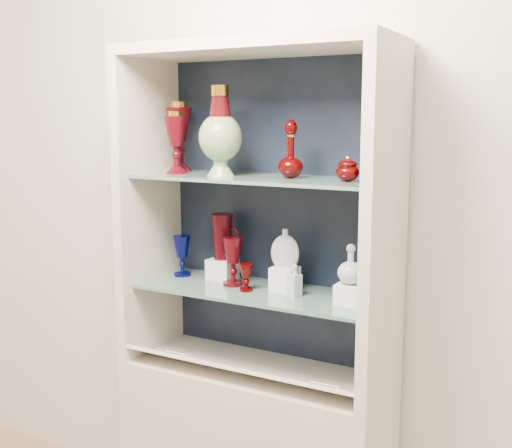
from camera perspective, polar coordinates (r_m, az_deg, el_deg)
The scene contains 28 objects.
wall_back at distance 2.50m, azimuth 2.43°, elevation 2.98°, with size 3.50×0.02×2.80m, color beige.
cabinet_back_panel at distance 2.48m, azimuth 2.11°, elevation 1.20°, with size 0.98×0.02×1.15m, color black.
cabinet_side_left at distance 2.58m, azimuth -9.39°, elevation 1.38°, with size 0.04×0.40×1.15m, color beige.
cabinet_side_right at distance 2.13m, azimuth 11.39°, elevation -0.35°, with size 0.04×0.40×1.15m, color beige.
cabinet_top_cap at distance 2.30m, azimuth 0.00°, elevation 15.41°, with size 1.00×0.40×0.04m, color beige.
shelf_lower at distance 2.39m, azimuth 0.23°, elevation -5.99°, with size 0.92×0.34×0.01m, color slate.
shelf_upper at distance 2.32m, azimuth 0.24°, elevation 4.08°, with size 0.92×0.34×0.01m, color slate.
label_ledge at distance 2.37m, azimuth -1.31°, elevation -12.89°, with size 0.92×0.18×0.01m, color beige.
label_card_0 at distance 2.23m, azimuth 6.42°, elevation -14.03°, with size 0.10×0.07×0.00m, color white.
label_card_1 at distance 2.50m, azimuth -6.59°, elevation -11.40°, with size 0.10×0.07×0.00m, color white.
pedestal_lamp_left at distance 2.57m, azimuth -6.82°, elevation 7.70°, with size 0.10×0.10×0.27m, color #4C060D, non-canonical shape.
pedestal_lamp_right at distance 2.47m, azimuth -7.10°, elevation 7.19°, with size 0.09×0.09×0.23m, color #4C060D, non-canonical shape.
enamel_urn at distance 2.34m, azimuth -3.20°, elevation 8.24°, with size 0.16×0.16×0.32m, color #094A19, non-canonical shape.
ruby_decanter_a at distance 2.26m, azimuth 3.12°, elevation 6.98°, with size 0.09×0.09×0.23m, color #420000, non-canonical shape.
ruby_decanter_b at distance 2.14m, azimuth 10.51°, elevation 6.38°, with size 0.09×0.09×0.20m, color #420000, non-canonical shape.
lidded_bowl at distance 2.16m, azimuth 8.15°, elevation 4.94°, with size 0.08×0.08×0.09m, color #420000, non-canonical shape.
cobalt_goblet at distance 2.60m, azimuth -6.59°, elevation -2.83°, with size 0.07×0.07×0.16m, color #010346, non-canonical shape.
ruby_goblet_tall at distance 2.43m, azimuth -2.06°, elevation -3.34°, with size 0.08×0.08×0.19m, color #4C060D, non-canonical shape.
ruby_goblet_small at distance 2.36m, azimuth -0.88°, elevation -4.76°, with size 0.05×0.05×0.10m, color #420000, non-canonical shape.
riser_ruby_pitcher at distance 2.54m, azimuth -3.00°, elevation -4.00°, with size 0.10×0.10×0.08m, color silver.
ruby_pitcher at distance 2.52m, azimuth -3.02°, elevation -1.12°, with size 0.13×0.09×0.18m, color #4C060D, non-canonical shape.
clear_square_bottle at distance 2.29m, azimuth 3.44°, elevation -5.01°, with size 0.04×0.04×0.12m, color #9DAEB8, non-canonical shape.
riser_flat_flask at distance 2.36m, azimuth 2.58°, elevation -4.91°, with size 0.09×0.09×0.09m, color silver.
flat_flask at distance 2.34m, azimuth 2.60°, elevation -2.10°, with size 0.10×0.04×0.15m, color #AEB5C1, non-canonical shape.
riser_clear_round_decanter at distance 2.23m, azimuth 8.35°, elevation -6.18°, with size 0.09×0.09×0.07m, color silver.
clear_round_decanter at distance 2.20m, azimuth 8.41°, elevation -3.64°, with size 0.09×0.09×0.13m, color #9DAEB8, non-canonical shape.
riser_cameo_medallion at distance 2.29m, azimuth 10.41°, elevation -5.41°, with size 0.08×0.08×0.10m, color silver.
cameo_medallion at distance 2.26m, azimuth 10.49°, elevation -2.77°, with size 0.10×0.04×0.12m, color black, non-canonical shape.
Camera 1 is at (1.10, -0.48, 1.68)m, focal length 45.00 mm.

